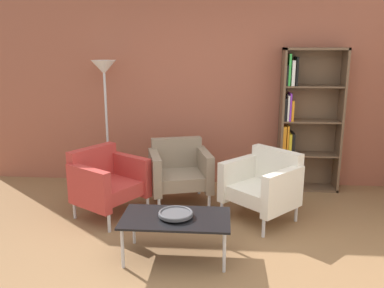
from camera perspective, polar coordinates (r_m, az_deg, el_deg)
ground_plane at (r=3.74m, az=0.05°, el=-17.54°), size 8.32×8.32×0.00m
brick_back_panel at (r=5.66m, az=2.01°, el=8.88°), size 6.40×0.12×2.90m
bookshelf_tall at (r=5.62m, az=15.40°, el=2.85°), size 0.80×0.30×1.90m
coffee_table_low at (r=3.80m, az=-2.29°, el=-10.68°), size 1.00×0.56×0.40m
decorative_bowl at (r=3.77m, az=-2.30°, el=-9.76°), size 0.32×0.32×0.05m
armchair_by_bookshelf at (r=5.06m, az=-1.79°, el=-3.73°), size 0.86×0.82×0.78m
armchair_near_window at (r=4.64m, az=10.02°, el=-5.58°), size 0.95×0.95×0.78m
armchair_spare_guest at (r=4.78m, az=-11.94°, el=-5.10°), size 0.92×0.94×0.78m
floor_lamp_torchiere at (r=5.49m, az=-12.19°, el=8.41°), size 0.32×0.32×1.74m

